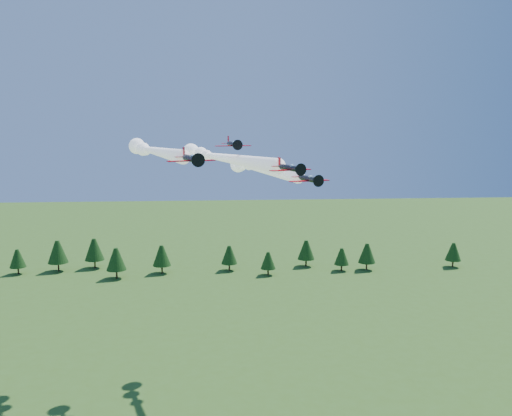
{
  "coord_description": "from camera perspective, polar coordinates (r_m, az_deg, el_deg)",
  "views": [
    {
      "loc": [
        -7.36,
        -97.26,
        55.59
      ],
      "look_at": [
        0.02,
        0.0,
        40.55
      ],
      "focal_mm": 40.0,
      "sensor_mm": 36.0,
      "label": 1
    }
  ],
  "objects": [
    {
      "name": "plane_right",
      "position": [
        124.31,
        0.2,
        4.0
      ],
      "size": [
        16.9,
        41.94,
        3.7
      ],
      "rotation": [
        0.0,
        0.0,
        0.3
      ],
      "color": "black",
      "rests_on": "ground"
    },
    {
      "name": "treeline",
      "position": [
        212.94,
        -5.74,
        -4.6
      ],
      "size": [
        168.58,
        22.21,
        11.59
      ],
      "color": "#382314",
      "rests_on": "ground"
    },
    {
      "name": "plane_lead",
      "position": [
        113.41,
        -3.55,
        5.08
      ],
      "size": [
        21.6,
        47.62,
        3.7
      ],
      "rotation": [
        0.0,
        0.0,
        0.37
      ],
      "color": "black",
      "rests_on": "ground"
    },
    {
      "name": "plane_slot",
      "position": [
        104.85,
        -2.34,
        6.39
      ],
      "size": [
        6.72,
        7.39,
        2.35
      ],
      "rotation": [
        0.0,
        0.0,
        0.22
      ],
      "color": "black",
      "rests_on": "ground"
    },
    {
      "name": "plane_left",
      "position": [
        120.31,
        -10.25,
        5.67
      ],
      "size": [
        19.72,
        46.41,
        3.7
      ],
      "rotation": [
        0.0,
        0.0,
        0.33
      ],
      "color": "black",
      "rests_on": "ground"
    }
  ]
}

